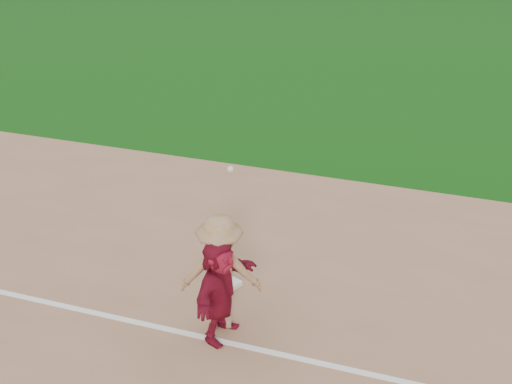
% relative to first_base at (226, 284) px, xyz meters
% --- Properties ---
extents(ground, '(160.00, 160.00, 0.00)m').
position_rel_first_base_xyz_m(ground, '(0.19, -0.50, -0.06)').
color(ground, '#10490E').
rests_on(ground, ground).
extents(foul_line, '(60.00, 0.10, 0.01)m').
position_rel_first_base_xyz_m(foul_line, '(0.19, -1.30, -0.04)').
color(foul_line, white).
rests_on(foul_line, infield_dirt).
extents(first_base, '(0.50, 0.50, 0.09)m').
position_rel_first_base_xyz_m(first_base, '(0.00, 0.00, 0.00)').
color(first_base, white).
rests_on(first_base, infield_dirt).
extents(base_runner, '(0.70, 1.57, 1.63)m').
position_rel_first_base_xyz_m(base_runner, '(0.36, -1.16, 0.77)').
color(base_runner, maroon).
rests_on(base_runner, infield_dirt).
extents(first_base_play, '(1.34, 1.01, 2.48)m').
position_rel_first_base_xyz_m(first_base_play, '(0.27, -0.91, 0.88)').
color(first_base_play, gray).
rests_on(first_base_play, infield_dirt).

